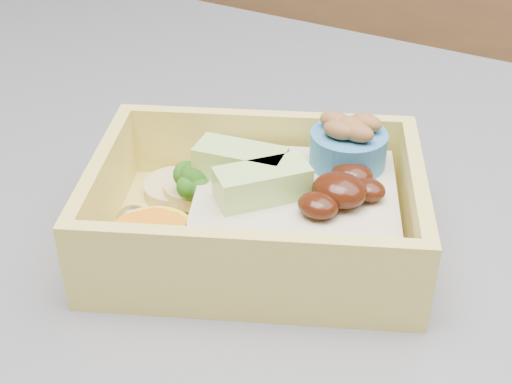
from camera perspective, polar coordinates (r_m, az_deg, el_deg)
The scene contains 1 object.
bento_box at distance 0.38m, azimuth 0.85°, elevation -1.31°, with size 0.21×0.18×0.06m.
Camera 1 is at (0.05, -0.26, 1.16)m, focal length 50.00 mm.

